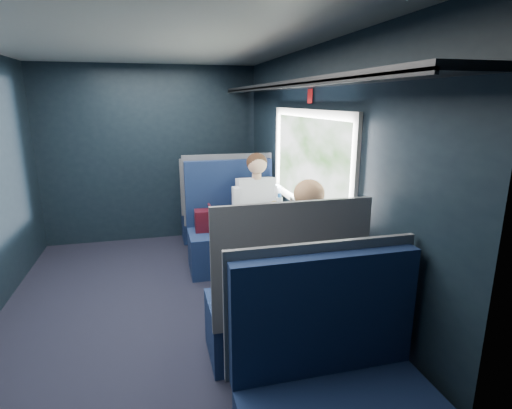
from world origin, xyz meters
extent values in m
cube|color=black|center=(0.00, 0.00, -0.01)|extent=(2.80, 4.20, 0.01)
cube|color=black|center=(1.45, 0.00, 1.15)|extent=(0.10, 4.20, 2.30)
cube|color=black|center=(0.00, 2.15, 1.15)|extent=(2.80, 0.10, 2.30)
cube|color=black|center=(0.00, -2.15, 1.15)|extent=(2.80, 0.10, 2.30)
cube|color=silver|center=(0.00, 0.00, 2.35)|extent=(2.80, 4.20, 0.10)
cube|color=beige|center=(1.38, 0.00, 1.74)|extent=(0.03, 1.84, 0.07)
cube|color=beige|center=(1.38, 0.00, 0.90)|extent=(0.03, 1.84, 0.07)
cube|color=beige|center=(1.38, -0.89, 1.32)|extent=(0.03, 0.07, 0.78)
cube|color=beige|center=(1.38, 0.89, 1.32)|extent=(0.03, 0.07, 0.78)
cube|color=black|center=(1.22, 0.00, 1.98)|extent=(0.36, 4.10, 0.04)
cube|color=black|center=(1.05, 0.00, 1.96)|extent=(0.02, 4.10, 0.03)
cube|color=red|center=(1.38, 0.00, 1.89)|extent=(0.01, 0.10, 0.12)
cylinder|color=#54565E|center=(0.88, 0.00, 0.35)|extent=(0.08, 0.08, 0.70)
cube|color=silver|center=(1.06, 0.00, 0.72)|extent=(0.62, 1.00, 0.04)
cube|color=#0D1A3D|center=(0.85, 0.78, 0.23)|extent=(1.00, 0.50, 0.45)
cube|color=#0D1A3D|center=(0.85, 1.08, 0.82)|extent=(1.00, 0.10, 0.75)
cube|color=#54565E|center=(0.85, 1.14, 0.85)|extent=(1.04, 0.03, 0.82)
cube|color=#54565E|center=(0.85, 0.73, 0.55)|extent=(0.06, 0.40, 0.20)
cube|color=#480F1A|center=(0.60, 0.87, 0.57)|extent=(0.34, 0.19, 0.24)
cylinder|color=#480F1A|center=(0.60, 0.87, 0.73)|extent=(0.04, 0.14, 0.03)
cylinder|color=silver|center=(0.80, 0.74, 0.57)|extent=(0.09, 0.09, 0.24)
cylinder|color=blue|center=(0.80, 0.74, 0.71)|extent=(0.05, 0.05, 0.05)
cube|color=#0D1A3D|center=(0.85, -0.78, 0.23)|extent=(1.00, 0.50, 0.45)
cube|color=#0D1A3D|center=(0.85, -1.08, 0.82)|extent=(1.00, 0.10, 0.75)
cube|color=#54565E|center=(0.85, -1.14, 0.85)|extent=(1.04, 0.03, 0.82)
cube|color=#54565E|center=(0.85, -0.73, 0.55)|extent=(0.06, 0.40, 0.20)
cube|color=#0D1A3D|center=(0.85, 1.88, 0.23)|extent=(1.00, 0.40, 0.45)
cube|color=#0D1A3D|center=(0.85, 1.64, 0.78)|extent=(1.00, 0.10, 0.66)
cube|color=#54565E|center=(0.85, 1.59, 0.80)|extent=(1.04, 0.03, 0.72)
cube|color=#0D1A3D|center=(0.85, -1.64, 0.78)|extent=(1.00, 0.10, 0.66)
cube|color=#54565E|center=(0.85, -1.59, 0.80)|extent=(1.04, 0.03, 0.72)
cube|color=black|center=(1.10, 0.64, 0.53)|extent=(0.36, 0.44, 0.16)
cube|color=black|center=(1.10, 0.44, 0.23)|extent=(0.32, 0.12, 0.45)
cube|color=silver|center=(1.10, 0.80, 0.78)|extent=(0.40, 0.29, 0.53)
cylinder|color=#D8A88C|center=(1.10, 0.76, 1.06)|extent=(0.10, 0.10, 0.06)
sphere|color=#D8A88C|center=(1.10, 0.74, 1.20)|extent=(0.21, 0.21, 0.21)
sphere|color=#382114|center=(1.10, 0.76, 1.21)|extent=(0.22, 0.22, 0.22)
cube|color=silver|center=(0.88, 0.76, 0.78)|extent=(0.09, 0.12, 0.34)
cube|color=silver|center=(1.32, 0.76, 0.78)|extent=(0.09, 0.12, 0.34)
cube|color=black|center=(1.10, -0.64, 0.53)|extent=(0.36, 0.44, 0.16)
cube|color=black|center=(1.10, -0.44, 0.23)|extent=(0.32, 0.12, 0.45)
cube|color=black|center=(1.10, -0.80, 0.78)|extent=(0.40, 0.29, 0.53)
cylinder|color=#D8A88C|center=(1.10, -0.76, 1.06)|extent=(0.10, 0.10, 0.06)
sphere|color=#D8A88C|center=(1.10, -0.74, 1.20)|extent=(0.21, 0.21, 0.21)
sphere|color=tan|center=(1.10, -0.76, 1.21)|extent=(0.22, 0.22, 0.22)
cube|color=black|center=(0.88, -0.76, 0.78)|extent=(0.09, 0.12, 0.34)
cube|color=black|center=(1.32, -0.76, 0.78)|extent=(0.09, 0.12, 0.34)
cube|color=tan|center=(1.10, -0.86, 0.90)|extent=(0.26, 0.07, 0.36)
cube|color=white|center=(0.93, 0.07, 0.74)|extent=(0.65, 0.90, 0.01)
cube|color=silver|center=(1.21, 0.07, 0.75)|extent=(0.21, 0.28, 0.01)
cube|color=silver|center=(1.31, 0.07, 0.85)|extent=(0.01, 0.28, 0.19)
cube|color=black|center=(1.31, 0.07, 0.85)|extent=(0.01, 0.25, 0.16)
cylinder|color=silver|center=(1.22, 0.32, 0.83)|extent=(0.07, 0.07, 0.18)
cylinder|color=blue|center=(1.22, 0.32, 0.94)|extent=(0.04, 0.04, 0.04)
cylinder|color=white|center=(1.23, 0.30, 0.79)|extent=(0.08, 0.08, 0.10)
camera|label=1|loc=(0.05, -3.35, 1.86)|focal=28.00mm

